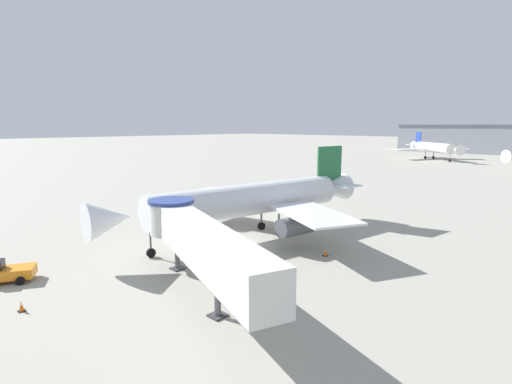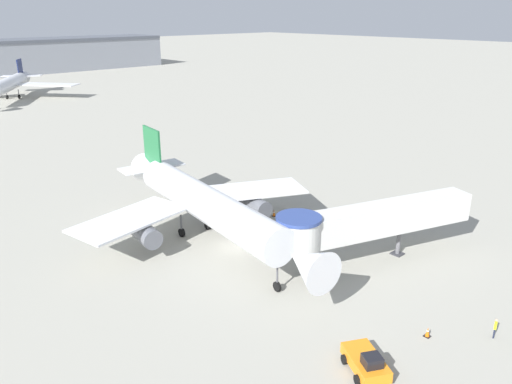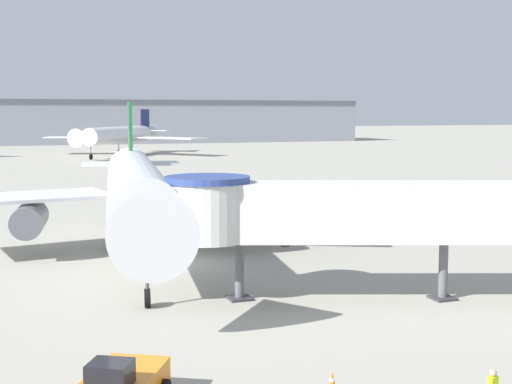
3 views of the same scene
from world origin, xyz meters
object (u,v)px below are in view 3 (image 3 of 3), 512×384
(jet_bridge, at_px, (355,211))
(traffic_cone_apron_front, at_px, (332,383))
(main_airplane, at_px, (136,190))
(traffic_cone_starboard_wing, at_px, (285,240))
(background_jet_navy_tail, at_px, (120,135))

(jet_bridge, relative_size, traffic_cone_apron_front, 26.21)
(main_airplane, relative_size, jet_bridge, 1.66)
(main_airplane, height_order, traffic_cone_starboard_wing, main_airplane)
(main_airplane, height_order, traffic_cone_apron_front, main_airplane)
(traffic_cone_starboard_wing, bearing_deg, main_airplane, 178.29)
(main_airplane, height_order, background_jet_navy_tail, main_airplane)
(traffic_cone_apron_front, bearing_deg, jet_bridge, 59.47)
(main_airplane, distance_m, traffic_cone_apron_front, 25.04)
(main_airplane, bearing_deg, background_jet_navy_tail, 89.76)
(jet_bridge, distance_m, traffic_cone_starboard_wing, 14.71)
(traffic_cone_apron_front, bearing_deg, main_airplane, 94.33)
(main_airplane, xyz_separation_m, jet_bridge, (7.97, -14.33, 0.15))
(main_airplane, distance_m, jet_bridge, 16.39)
(jet_bridge, height_order, background_jet_navy_tail, background_jet_navy_tail)
(jet_bridge, height_order, traffic_cone_starboard_wing, jet_bridge)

